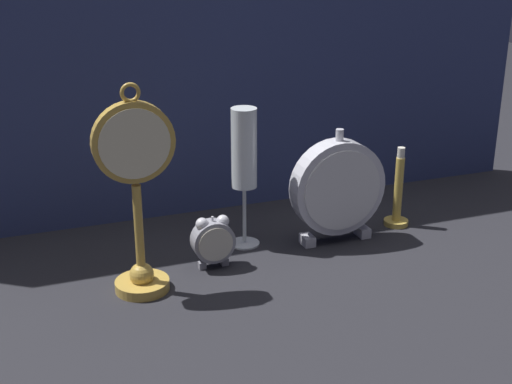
{
  "coord_description": "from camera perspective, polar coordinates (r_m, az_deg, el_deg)",
  "views": [
    {
      "loc": [
        -0.39,
        -0.96,
        0.54
      ],
      "look_at": [
        0.0,
        0.08,
        0.12
      ],
      "focal_mm": 50.0,
      "sensor_mm": 36.0,
      "label": 1
    }
  ],
  "objects": [
    {
      "name": "mantel_clock_silver",
      "position": [
        1.27,
        6.56,
        0.33
      ],
      "size": [
        0.17,
        0.04,
        0.21
      ],
      "color": "silver",
      "rests_on": "ground_plane"
    },
    {
      "name": "fabric_backdrop_drape",
      "position": [
        1.36,
        -3.7,
        11.68
      ],
      "size": [
        1.37,
        0.01,
        0.66
      ],
      "primitive_type": "cube",
      "color": "navy",
      "rests_on": "ground_plane"
    },
    {
      "name": "alarm_clock_twin_bell",
      "position": [
        1.19,
        -3.46,
        -3.81
      ],
      "size": [
        0.07,
        0.03,
        0.09
      ],
      "color": "gray",
      "rests_on": "ground_plane"
    },
    {
      "name": "ground_plane",
      "position": [
        1.17,
        1.38,
        -6.85
      ],
      "size": [
        4.0,
        4.0,
        0.0
      ],
      "primitive_type": "plane",
      "color": "#232328"
    },
    {
      "name": "brass_candlestick",
      "position": [
        1.38,
        11.26,
        -0.57
      ],
      "size": [
        0.05,
        0.05,
        0.15
      ],
      "color": "gold",
      "rests_on": "ground_plane"
    },
    {
      "name": "pocket_watch_on_stand",
      "position": [
        1.08,
        -9.51,
        -0.29
      ],
      "size": [
        0.12,
        0.09,
        0.33
      ],
      "color": "gold",
      "rests_on": "ground_plane"
    },
    {
      "name": "champagne_flute",
      "position": [
        1.23,
        -0.78,
        2.83
      ],
      "size": [
        0.05,
        0.05,
        0.25
      ],
      "color": "silver",
      "rests_on": "ground_plane"
    }
  ]
}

